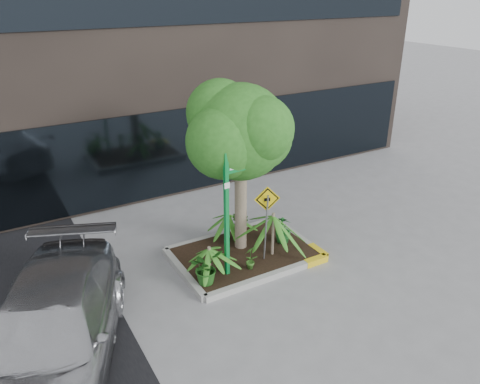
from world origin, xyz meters
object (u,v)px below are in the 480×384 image
tree (240,132)px  street_sign_post (227,203)px  parked_car (50,334)px  cattle_sign (267,212)px

tree → street_sign_post: bearing=-134.0°
tree → parked_car: size_ratio=0.81×
street_sign_post → cattle_sign: (0.94, -0.09, -0.41)m
parked_car → tree: bearing=43.0°
street_sign_post → cattle_sign: street_sign_post is taller
tree → cattle_sign: tree is taller
parked_car → street_sign_post: size_ratio=1.73×
parked_car → street_sign_post: street_sign_post is taller
parked_car → street_sign_post: bearing=35.9°
tree → street_sign_post: size_ratio=1.40×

